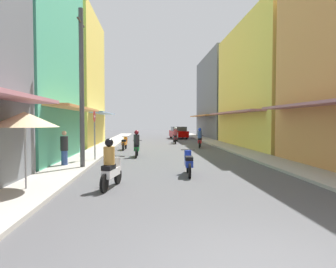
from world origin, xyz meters
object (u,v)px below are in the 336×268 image
street_sign_no_entry (95,129)px  pedestrian_foreground (64,149)px  motorbike_blue (189,162)px  motorbike_green (137,145)px  motorbike_white (111,166)px  motorbike_maroon (175,136)px  parked_car (179,133)px  motorbike_red (200,139)px  motorbike_silver (176,137)px  vendor_umbrella (25,119)px  utility_pole (82,88)px  motorbike_orange (125,143)px

street_sign_no_entry → pedestrian_foreground: bearing=-119.8°
motorbike_blue → motorbike_green: 6.48m
motorbike_white → pedestrian_foreground: pedestrian_foreground is taller
motorbike_maroon → parked_car: size_ratio=0.43×
motorbike_red → street_sign_no_entry: size_ratio=0.67×
motorbike_silver → street_sign_no_entry: size_ratio=0.66×
street_sign_no_entry → motorbike_red: bearing=48.5°
motorbike_blue → vendor_umbrella: (-5.17, -2.48, 1.65)m
motorbike_blue → utility_pole: utility_pole is taller
motorbike_white → street_sign_no_entry: size_ratio=0.67×
utility_pole → motorbike_white: bearing=-65.8°
motorbike_white → vendor_umbrella: (-2.44, -0.39, 1.45)m
motorbike_blue → street_sign_no_entry: (-4.32, 4.14, 1.21)m
motorbike_white → motorbike_silver: 21.10m
parked_car → motorbike_silver: bearing=-98.8°
motorbike_silver → parked_car: size_ratio=0.41×
motorbike_silver → vendor_umbrella: 22.13m
motorbike_green → vendor_umbrella: size_ratio=0.76×
motorbike_green → pedestrian_foreground: pedestrian_foreground is taller
motorbike_red → motorbike_green: same height
motorbike_orange → motorbike_blue: 11.09m
motorbike_green → pedestrian_foreground: bearing=-129.7°
pedestrian_foreground → motorbike_silver: bearing=67.9°
motorbike_green → utility_pole: 5.68m
motorbike_green → vendor_umbrella: vendor_umbrella is taller
parked_car → vendor_umbrella: bearing=-105.3°
motorbike_blue → pedestrian_foreground: bearing=156.7°
motorbike_maroon → street_sign_no_entry: 13.31m
motorbike_green → motorbike_red: bearing=50.6°
motorbike_silver → utility_pole: bearing=-108.5°
motorbike_white → pedestrian_foreground: 5.13m
motorbike_maroon → pedestrian_foreground: size_ratio=1.09×
motorbike_red → motorbike_white: bearing=-110.7°
motorbike_silver → motorbike_maroon: motorbike_maroon is taller
vendor_umbrella → utility_pole: 4.44m
vendor_umbrella → street_sign_no_entry: street_sign_no_entry is taller
motorbike_green → motorbike_maroon: same height
motorbike_maroon → motorbike_red: bearing=-70.7°
motorbike_maroon → street_sign_no_entry: bearing=-113.7°
motorbike_silver → motorbike_green: 13.02m
pedestrian_foreground → street_sign_no_entry: street_sign_no_entry is taller
motorbike_white → motorbike_orange: bearing=92.5°
pedestrian_foreground → utility_pole: (0.95, -0.64, 2.70)m
motorbike_green → vendor_umbrella: bearing=-108.9°
motorbike_maroon → vendor_umbrella: size_ratio=0.76×
pedestrian_foreground → vendor_umbrella: bearing=-87.6°
motorbike_blue → motorbike_red: size_ratio=1.02×
parked_car → utility_pole: bearing=-106.2°
motorbike_white → parked_car: motorbike_white is taller
utility_pole → street_sign_no_entry: size_ratio=2.61×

